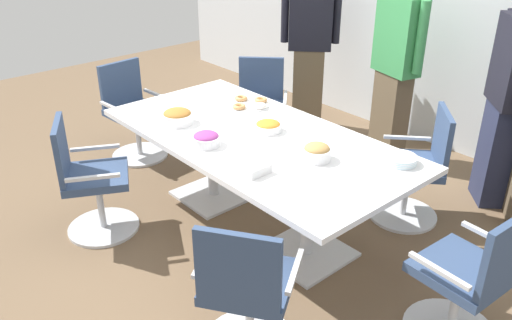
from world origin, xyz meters
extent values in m
cube|color=brown|center=(0.00, 0.00, -0.01)|extent=(10.00, 10.00, 0.01)
cube|color=silver|center=(0.00, 2.40, 1.40)|extent=(8.00, 0.10, 2.80)
cube|color=white|center=(0.00, 0.00, 0.73)|extent=(2.40, 1.20, 0.04)
cube|color=silver|center=(-0.55, 0.00, 0.01)|extent=(0.56, 0.56, 0.02)
cylinder|color=silver|center=(-0.55, 0.00, 0.37)|extent=(0.09, 0.09, 0.69)
cube|color=silver|center=(0.55, 0.00, 0.01)|extent=(0.56, 0.56, 0.02)
cylinder|color=silver|center=(0.55, 0.00, 0.37)|extent=(0.09, 0.09, 0.69)
cylinder|color=silver|center=(0.71, 0.95, 0.01)|extent=(0.76, 0.76, 0.02)
cylinder|color=silver|center=(0.71, 0.95, 0.23)|extent=(0.05, 0.05, 0.41)
cube|color=#33476B|center=(0.71, 0.95, 0.46)|extent=(0.65, 0.65, 0.06)
cube|color=#33476B|center=(0.86, 1.09, 0.70)|extent=(0.32, 0.35, 0.42)
cube|color=silver|center=(0.87, 0.77, 0.58)|extent=(0.29, 0.27, 0.02)
cube|color=silver|center=(0.54, 1.13, 0.58)|extent=(0.29, 0.27, 0.02)
cylinder|color=silver|center=(-0.94, 0.86, 0.01)|extent=(0.76, 0.76, 0.02)
cylinder|color=silver|center=(-0.94, 0.86, 0.23)|extent=(0.05, 0.05, 0.41)
cube|color=#33476B|center=(-0.94, 0.86, 0.46)|extent=(0.65, 0.65, 0.06)
cube|color=#33476B|center=(-1.08, 1.02, 0.70)|extent=(0.34, 0.33, 0.42)
cube|color=silver|center=(-0.76, 1.04, 0.58)|extent=(0.28, 0.28, 0.02)
cube|color=silver|center=(-1.11, 0.69, 0.58)|extent=(0.28, 0.28, 0.02)
cylinder|color=silver|center=(-1.64, -0.08, 0.01)|extent=(0.58, 0.58, 0.02)
cylinder|color=silver|center=(-1.64, -0.08, 0.23)|extent=(0.05, 0.05, 0.41)
cube|color=#33476B|center=(-1.64, -0.08, 0.46)|extent=(0.50, 0.50, 0.06)
cube|color=#33476B|center=(-1.85, -0.10, 0.70)|extent=(0.08, 0.44, 0.42)
cube|color=silver|center=(-1.66, 0.16, 0.58)|extent=(0.37, 0.06, 0.02)
cube|color=silver|center=(-1.62, -0.33, 0.58)|extent=(0.37, 0.06, 0.02)
cylinder|color=silver|center=(-0.71, -0.95, 0.01)|extent=(0.73, 0.73, 0.02)
cylinder|color=silver|center=(-0.71, -0.95, 0.23)|extent=(0.05, 0.05, 0.41)
cube|color=#33476B|center=(-0.71, -0.95, 0.46)|extent=(0.62, 0.62, 0.06)
cube|color=#33476B|center=(-0.81, -1.13, 0.70)|extent=(0.41, 0.24, 0.42)
cube|color=silver|center=(-0.93, -0.83, 0.58)|extent=(0.20, 0.34, 0.02)
cube|color=silver|center=(-0.49, -1.06, 0.58)|extent=(0.20, 0.34, 0.02)
cylinder|color=silver|center=(0.94, -0.86, 0.23)|extent=(0.05, 0.05, 0.41)
cube|color=#33476B|center=(0.94, -0.86, 0.46)|extent=(0.64, 0.64, 0.06)
cube|color=#33476B|center=(1.05, -1.04, 0.70)|extent=(0.38, 0.28, 0.42)
cube|color=silver|center=(0.73, -1.00, 0.58)|extent=(0.23, 0.32, 0.02)
cube|color=silver|center=(1.14, -0.73, 0.58)|extent=(0.23, 0.32, 0.02)
cylinder|color=silver|center=(1.64, 0.08, 0.23)|extent=(0.05, 0.05, 0.41)
cube|color=#33476B|center=(1.64, 0.08, 0.46)|extent=(0.49, 0.49, 0.06)
cube|color=#33476B|center=(1.85, 0.07, 0.70)|extent=(0.07, 0.44, 0.42)
cube|color=silver|center=(1.63, -0.16, 0.58)|extent=(0.37, 0.05, 0.02)
cube|color=silver|center=(1.66, 0.33, 0.58)|extent=(0.37, 0.05, 0.02)
cube|color=brown|center=(-1.11, 1.72, 0.43)|extent=(0.37, 0.37, 0.86)
cube|color=black|center=(-1.11, 1.72, 1.20)|extent=(0.47, 0.46, 0.68)
cylinder|color=black|center=(-0.92, 1.90, 1.24)|extent=(0.11, 0.11, 0.61)
cylinder|color=black|center=(-1.30, 1.54, 1.24)|extent=(0.11, 0.11, 0.61)
cube|color=brown|center=(-0.03, 1.71, 0.43)|extent=(0.36, 0.27, 0.86)
cube|color=#388C4C|center=(-0.03, 1.71, 1.20)|extent=(0.48, 0.32, 0.68)
cylinder|color=#388C4C|center=(0.23, 1.65, 1.24)|extent=(0.10, 0.10, 0.61)
cylinder|color=#388C4C|center=(-0.29, 1.78, 1.24)|extent=(0.10, 0.10, 0.61)
cube|color=#232842|center=(1.02, 1.70, 0.43)|extent=(0.37, 0.37, 0.86)
cylinder|color=black|center=(0.83, 1.89, 1.23)|extent=(0.11, 0.11, 0.61)
cylinder|color=white|center=(-0.10, -0.37, 0.78)|extent=(0.20, 0.20, 0.07)
ellipsoid|color=#9E3D8E|center=(-0.10, -0.37, 0.82)|extent=(0.18, 0.18, 0.06)
cylinder|color=white|center=(0.00, 0.12, 0.78)|extent=(0.20, 0.20, 0.06)
ellipsoid|color=orange|center=(0.00, 0.12, 0.81)|extent=(0.18, 0.18, 0.05)
cylinder|color=white|center=(-0.57, -0.30, 0.79)|extent=(0.24, 0.24, 0.08)
ellipsoid|color=#AD702D|center=(-0.57, -0.30, 0.83)|extent=(0.21, 0.21, 0.07)
cylinder|color=white|center=(0.56, 0.05, 0.79)|extent=(0.19, 0.19, 0.08)
ellipsoid|color=tan|center=(0.56, 0.05, 0.83)|extent=(0.17, 0.17, 0.07)
cylinder|color=white|center=(-0.50, 0.35, 0.76)|extent=(0.34, 0.34, 0.01)
torus|color=white|center=(-0.38, 0.37, 0.78)|extent=(0.11, 0.11, 0.03)
torus|color=tan|center=(-0.48, 0.47, 0.78)|extent=(0.11, 0.11, 0.03)
torus|color=tan|center=(-0.61, 0.37, 0.78)|extent=(0.11, 0.11, 0.03)
torus|color=tan|center=(-0.48, 0.23, 0.78)|extent=(0.11, 0.11, 0.03)
cylinder|color=white|center=(0.96, 0.42, 0.75)|extent=(0.21, 0.21, 0.01)
cylinder|color=silver|center=(0.96, 0.42, 0.76)|extent=(0.21, 0.21, 0.01)
cylinder|color=white|center=(0.96, 0.42, 0.77)|extent=(0.21, 0.21, 0.01)
cylinder|color=silver|center=(0.96, 0.42, 0.77)|extent=(0.21, 0.21, 0.01)
cylinder|color=white|center=(0.96, 0.42, 0.78)|extent=(0.21, 0.21, 0.01)
cylinder|color=silver|center=(0.96, 0.42, 0.78)|extent=(0.21, 0.21, 0.01)
cylinder|color=white|center=(0.96, 0.42, 0.79)|extent=(0.21, 0.21, 0.01)
cylinder|color=silver|center=(0.96, 0.42, 0.80)|extent=(0.21, 0.21, 0.01)
cylinder|color=white|center=(0.96, 0.42, 0.80)|extent=(0.21, 0.21, 0.01)
cube|color=white|center=(0.41, -0.39, 0.78)|extent=(0.17, 0.17, 0.06)
camera|label=1|loc=(2.66, -2.33, 2.34)|focal=37.34mm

